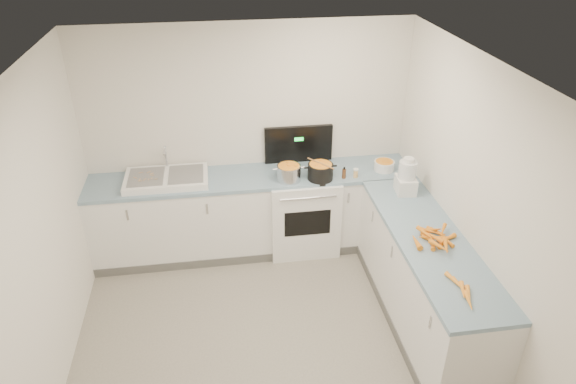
{
  "coord_description": "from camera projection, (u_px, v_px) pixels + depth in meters",
  "views": [
    {
      "loc": [
        -0.34,
        -3.18,
        3.53
      ],
      "look_at": [
        0.3,
        1.1,
        1.05
      ],
      "focal_mm": 32.0,
      "sensor_mm": 36.0,
      "label": 1
    }
  ],
  "objects": [
    {
      "name": "food_processor",
      "position": [
        406.0,
        178.0,
        5.12
      ],
      "size": [
        0.21,
        0.24,
        0.38
      ],
      "color": "white",
      "rests_on": "counter_right"
    },
    {
      "name": "steel_pot",
      "position": [
        289.0,
        174.0,
        5.39
      ],
      "size": [
        0.29,
        0.29,
        0.19
      ],
      "primitive_type": "cylinder",
      "rotation": [
        0.0,
        0.0,
        -0.14
      ],
      "color": "silver",
      "rests_on": "stove"
    },
    {
      "name": "counter_back",
      "position": [
        254.0,
        212.0,
        5.75
      ],
      "size": [
        3.5,
        0.62,
        0.94
      ],
      "color": "white",
      "rests_on": "ground"
    },
    {
      "name": "extract_bottle",
      "position": [
        344.0,
        174.0,
        5.44
      ],
      "size": [
        0.04,
        0.04,
        0.11
      ],
      "primitive_type": "cylinder",
      "color": "#593319",
      "rests_on": "counter_back"
    },
    {
      "name": "ceiling",
      "position": [
        267.0,
        84.0,
        3.28
      ],
      "size": [
        3.5,
        4.0,
        0.0
      ],
      "primitive_type": null,
      "rotation": [
        3.14,
        0.0,
        0.0
      ],
      "color": "silver",
      "rests_on": "ground"
    },
    {
      "name": "mixing_bowl",
      "position": [
        384.0,
        166.0,
        5.61
      ],
      "size": [
        0.28,
        0.28,
        0.1
      ],
      "primitive_type": "cylinder",
      "rotation": [
        0.0,
        0.0,
        -0.33
      ],
      "color": "white",
      "rests_on": "counter_back"
    },
    {
      "name": "wall_right",
      "position": [
        486.0,
        224.0,
        4.13
      ],
      "size": [
        0.0,
        4.0,
        2.5
      ],
      "primitive_type": null,
      "rotation": [
        1.57,
        0.0,
        -1.57
      ],
      "color": "silver",
      "rests_on": "ground"
    },
    {
      "name": "counter_right",
      "position": [
        424.0,
        280.0,
        4.73
      ],
      "size": [
        0.62,
        2.2,
        0.94
      ],
      "color": "white",
      "rests_on": "ground"
    },
    {
      "name": "peelings",
      "position": [
        146.0,
        177.0,
        5.32
      ],
      "size": [
        0.25,
        0.21,
        0.01
      ],
      "color": "tan",
      "rests_on": "sink"
    },
    {
      "name": "spice_jar",
      "position": [
        356.0,
        174.0,
        5.46
      ],
      "size": [
        0.05,
        0.05,
        0.08
      ],
      "primitive_type": "cylinder",
      "color": "#E5B266",
      "rests_on": "counter_back"
    },
    {
      "name": "sink",
      "position": [
        167.0,
        178.0,
        5.38
      ],
      "size": [
        0.86,
        0.52,
        0.31
      ],
      "color": "white",
      "rests_on": "counter_back"
    },
    {
      "name": "peeled_carrots",
      "position": [
        463.0,
        290.0,
        3.87
      ],
      "size": [
        0.13,
        0.43,
        0.04
      ],
      "color": "orange",
      "rests_on": "counter_right"
    },
    {
      "name": "black_pot",
      "position": [
        320.0,
        172.0,
        5.41
      ],
      "size": [
        0.3,
        0.3,
        0.19
      ],
      "primitive_type": "cylinder",
      "rotation": [
        0.0,
        0.0,
        0.14
      ],
      "color": "black",
      "rests_on": "stove"
    },
    {
      "name": "stove",
      "position": [
        302.0,
        209.0,
        5.8
      ],
      "size": [
        0.76,
        0.65,
        1.36
      ],
      "color": "white",
      "rests_on": "ground"
    },
    {
      "name": "floor",
      "position": [
        273.0,
        359.0,
        4.52
      ],
      "size": [
        3.5,
        4.0,
        0.0
      ],
      "primitive_type": null,
      "color": "gray",
      "rests_on": "ground"
    },
    {
      "name": "wooden_spoon",
      "position": [
        321.0,
        163.0,
        5.36
      ],
      "size": [
        0.23,
        0.3,
        0.02
      ],
      "primitive_type": "cylinder",
      "rotation": [
        1.57,
        0.0,
        0.65
      ],
      "color": "#AD7A47",
      "rests_on": "black_pot"
    },
    {
      "name": "wall_back",
      "position": [
        249.0,
        138.0,
        5.62
      ],
      "size": [
        3.5,
        0.0,
        2.5
      ],
      "primitive_type": null,
      "rotation": [
        1.57,
        0.0,
        0.0
      ],
      "color": "silver",
      "rests_on": "ground"
    },
    {
      "name": "wall_left",
      "position": [
        28.0,
        264.0,
        3.68
      ],
      "size": [
        0.0,
        4.0,
        2.5
      ],
      "primitive_type": null,
      "rotation": [
        1.57,
        0.0,
        1.57
      ],
      "color": "silver",
      "rests_on": "ground"
    },
    {
      "name": "carrot_pile",
      "position": [
        435.0,
        238.0,
        4.44
      ],
      "size": [
        0.41,
        0.45,
        0.09
      ],
      "color": "orange",
      "rests_on": "counter_right"
    }
  ]
}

